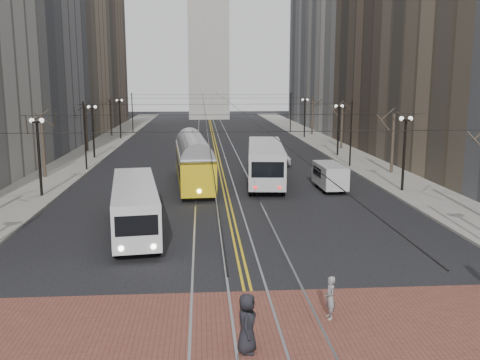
{
  "coord_description": "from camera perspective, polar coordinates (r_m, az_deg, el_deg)",
  "views": [
    {
      "loc": [
        -1.82,
        -21.68,
        8.54
      ],
      "look_at": [
        0.32,
        7.95,
        3.0
      ],
      "focal_mm": 40.0,
      "sensor_mm": 36.0,
      "label": 1
    }
  ],
  "objects": [
    {
      "name": "building_left_far",
      "position": [
        110.85,
        -17.14,
        16.05
      ],
      "size": [
        16.0,
        20.0,
        40.0
      ],
      "primitive_type": "cube",
      "color": "brown",
      "rests_on": "ground"
    },
    {
      "name": "sidewalk_left",
      "position": [
        68.5,
        -15.22,
        3.1
      ],
      "size": [
        5.0,
        140.0,
        0.15
      ],
      "primitive_type": "cube",
      "color": "gray",
      "rests_on": "ground"
    },
    {
      "name": "sedan_grey",
      "position": [
        54.74,
        3.74,
        2.45
      ],
      "size": [
        2.43,
        5.07,
        1.67
      ],
      "primitive_type": "imported",
      "rotation": [
        0.0,
        0.0,
        0.1
      ],
      "color": "#474B4F",
      "rests_on": "ground"
    },
    {
      "name": "street_trees",
      "position": [
        57.25,
        -2.31,
        4.8
      ],
      "size": [
        31.68,
        53.28,
        5.6
      ],
      "color": "#382D23",
      "rests_on": "ground"
    },
    {
      "name": "lamp_posts",
      "position": [
        50.79,
        -2.06,
        4.07
      ],
      "size": [
        27.6,
        57.2,
        5.6
      ],
      "color": "black",
      "rests_on": "ground"
    },
    {
      "name": "pedestrian_b",
      "position": [
        20.06,
        9.59,
        -12.27
      ],
      "size": [
        0.42,
        0.61,
        1.59
      ],
      "primitive_type": "imported",
      "rotation": [
        0.0,
        0.0,
        4.79
      ],
      "color": "gray",
      "rests_on": "crosswalk_band"
    },
    {
      "name": "sidewalk_right",
      "position": [
        69.29,
        9.96,
        3.39
      ],
      "size": [
        5.0,
        140.0,
        0.15
      ],
      "primitive_type": "cube",
      "color": "gray",
      "rests_on": "ground"
    },
    {
      "name": "building_right_far",
      "position": [
        111.68,
        10.46,
        16.29
      ],
      "size": [
        16.0,
        20.0,
        40.0
      ],
      "primitive_type": "cube",
      "color": "slate",
      "rests_on": "ground"
    },
    {
      "name": "transit_bus",
      "position": [
        31.02,
        -11.14,
        -2.94
      ],
      "size": [
        3.84,
        11.46,
        2.81
      ],
      "primitive_type": "cube",
      "rotation": [
        0.0,
        0.0,
        0.14
      ],
      "color": "silver",
      "rests_on": "ground"
    },
    {
      "name": "streetcar_rails",
      "position": [
        67.25,
        -2.56,
        3.26
      ],
      "size": [
        4.8,
        130.0,
        0.02
      ],
      "primitive_type": "cube",
      "color": "gray",
      "rests_on": "ground"
    },
    {
      "name": "cargo_van",
      "position": [
        42.72,
        9.56,
        0.3
      ],
      "size": [
        1.91,
        4.73,
        2.07
      ],
      "primitive_type": "cube",
      "rotation": [
        0.0,
        0.0,
        0.02
      ],
      "color": "#BCBCBC",
      "rests_on": "ground"
    },
    {
      "name": "centre_lines",
      "position": [
        67.25,
        -2.56,
        3.27
      ],
      "size": [
        0.42,
        130.0,
        0.01
      ],
      "primitive_type": "cube",
      "color": "gold",
      "rests_on": "ground"
    },
    {
      "name": "pedestrian_a",
      "position": [
        17.49,
        0.75,
        -15.04
      ],
      "size": [
        0.79,
        1.05,
        1.95
      ],
      "primitive_type": "imported",
      "rotation": [
        0.0,
        0.0,
        1.38
      ],
      "color": "black",
      "rests_on": "crosswalk_band"
    },
    {
      "name": "crosswalk_band",
      "position": [
        19.72,
        1.63,
        -15.09
      ],
      "size": [
        25.0,
        6.0,
        0.01
      ],
      "primitive_type": "cube",
      "color": "brown",
      "rests_on": "ground"
    },
    {
      "name": "building_right_mid",
      "position": [
        73.48,
        18.52,
        16.65
      ],
      "size": [
        16.0,
        20.0,
        34.0
      ],
      "primitive_type": "cube",
      "color": "brown",
      "rests_on": "ground"
    },
    {
      "name": "streetcar",
      "position": [
        44.24,
        -4.97,
        1.53
      ],
      "size": [
        3.48,
        13.91,
        3.25
      ],
      "primitive_type": "cube",
      "rotation": [
        0.0,
        0.0,
        0.07
      ],
      "color": "yellow",
      "rests_on": "ground"
    },
    {
      "name": "rear_bus",
      "position": [
        44.92,
        2.72,
        1.73
      ],
      "size": [
        3.92,
        12.83,
        3.29
      ],
      "primitive_type": "cube",
      "rotation": [
        0.0,
        0.0,
        -0.09
      ],
      "color": "#BCBCBC",
      "rests_on": "ground"
    },
    {
      "name": "trolley_wires",
      "position": [
        56.75,
        -2.3,
        5.74
      ],
      "size": [
        25.96,
        120.0,
        6.6
      ],
      "color": "black",
      "rests_on": "ground"
    },
    {
      "name": "ground",
      "position": [
        23.38,
        0.63,
        -10.87
      ],
      "size": [
        260.0,
        260.0,
        0.0
      ],
      "primitive_type": "plane",
      "color": "black",
      "rests_on": "ground"
    },
    {
      "name": "sedan_silver",
      "position": [
        55.28,
        4.04,
        2.42
      ],
      "size": [
        2.15,
        4.61,
        1.46
      ],
      "primitive_type": "imported",
      "rotation": [
        0.0,
        0.0,
        0.14
      ],
      "color": "#B6B9BE",
      "rests_on": "ground"
    }
  ]
}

